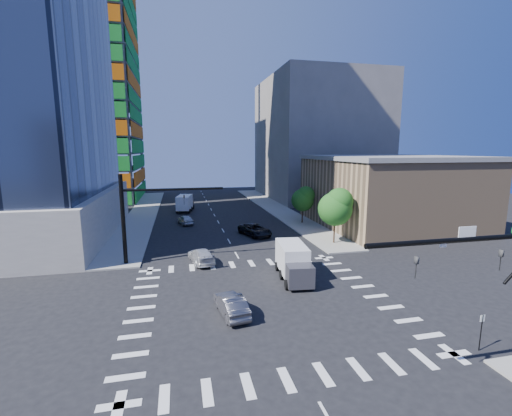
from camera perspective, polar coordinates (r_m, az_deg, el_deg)
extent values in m
plane|color=black|center=(27.16, 1.17, -15.37)|extent=(160.00, 160.00, 0.00)
cube|color=silver|center=(27.16, 1.17, -15.36)|extent=(20.00, 20.00, 0.01)
cube|color=gray|center=(67.46, 3.32, -0.06)|extent=(5.00, 60.00, 0.15)
cube|color=gray|center=(65.22, -18.31, -0.88)|extent=(5.00, 60.00, 0.15)
cube|color=green|center=(87.30, -19.44, 17.75)|extent=(0.12, 24.00, 49.00)
cube|color=orange|center=(77.47, -30.33, 18.10)|extent=(24.00, 0.12, 49.00)
cube|color=tan|center=(55.72, 21.13, 2.35)|extent=(20.00, 22.00, 10.00)
cube|color=slate|center=(55.35, 21.46, 7.80)|extent=(20.50, 22.50, 0.60)
cube|color=slate|center=(85.51, 10.12, 11.24)|extent=(24.00, 30.00, 28.00)
cylinder|color=black|center=(17.99, 31.66, -4.50)|extent=(10.00, 0.24, 0.24)
imported|color=black|center=(19.69, 35.57, -7.06)|extent=(0.16, 0.20, 1.00)
imported|color=black|center=(16.66, 25.07, -8.94)|extent=(0.16, 0.20, 1.00)
cube|color=white|center=(17.92, 31.76, -3.41)|extent=(0.90, 0.04, 0.50)
cylinder|color=black|center=(36.45, -21.27, -1.81)|extent=(0.40, 0.40, 9.00)
cylinder|color=black|center=(35.60, -13.57, 3.05)|extent=(10.00, 0.24, 0.24)
imported|color=black|center=(35.73, -11.90, 1.36)|extent=(0.16, 0.20, 1.00)
cylinder|color=#382316|center=(43.35, 12.88, -4.18)|extent=(0.20, 0.20, 2.27)
sphere|color=#174B14|center=(42.73, 13.04, -0.15)|extent=(4.16, 4.16, 4.16)
sphere|color=#2F7627|center=(42.48, 13.75, 1.10)|extent=(3.25, 3.25, 3.25)
cylinder|color=#382316|center=(54.28, 7.71, -1.41)|extent=(0.20, 0.20, 1.92)
sphere|color=#174B14|center=(53.84, 7.78, 1.31)|extent=(3.52, 3.52, 3.52)
sphere|color=#2F7627|center=(53.59, 8.31, 2.15)|extent=(2.75, 2.75, 2.75)
cylinder|color=black|center=(24.64, 33.37, -16.99)|extent=(0.06, 0.06, 2.20)
cube|color=silver|center=(24.27, 33.57, -15.08)|extent=(0.30, 0.03, 0.40)
imported|color=black|center=(46.38, -0.18, -3.65)|extent=(4.34, 6.23, 1.58)
imported|color=silver|center=(35.99, -9.09, -7.85)|extent=(2.85, 5.28, 1.45)
imported|color=#B7BAC0|center=(54.44, -11.70, -1.92)|extent=(2.78, 4.55, 1.45)
imported|color=#56555A|center=(25.14, -4.16, -15.72)|extent=(2.17, 4.59, 1.45)
cube|color=silver|center=(30.95, 6.38, -8.65)|extent=(2.76, 4.94, 2.45)
cube|color=#3D3C43|center=(31.15, 6.35, -9.72)|extent=(2.34, 1.92, 1.79)
cube|color=white|center=(65.84, -11.70, 1.07)|extent=(3.20, 5.19, 2.51)
cube|color=#3D3C43|center=(65.94, -11.68, 0.53)|extent=(2.51, 2.13, 1.84)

